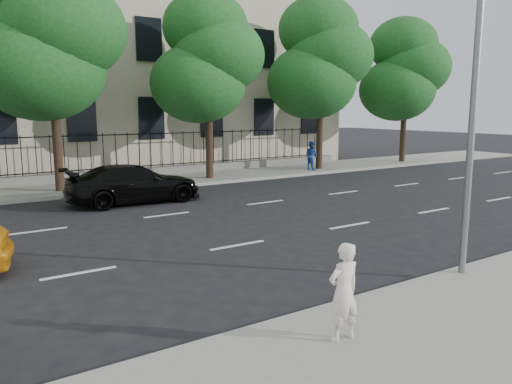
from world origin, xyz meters
The scene contains 14 objects.
ground centered at (0.00, 0.00, 0.00)m, with size 120.00×120.00×0.00m, color black.
near_sidewalk centered at (0.00, -4.00, 0.07)m, with size 60.00×4.00×0.15m, color gray.
far_sidewalk centered at (0.00, 14.00, 0.07)m, with size 60.00×4.00×0.15m, color gray.
lane_markings centered at (0.00, 4.75, 0.01)m, with size 49.60×4.62×0.01m, color silver, non-canonical shape.
masonry_building centered at (0.00, 22.95, 9.02)m, with size 34.60×12.11×18.50m.
iron_fence centered at (0.00, 15.70, 0.65)m, with size 30.00×0.50×2.20m.
street_light centered at (2.50, -1.77, 5.15)m, with size 0.25×3.32×8.05m.
tree_c centered at (-1.96, 13.36, 6.41)m, with size 5.89×5.50×9.80m.
tree_d centered at (5.04, 13.36, 5.84)m, with size 5.34×4.94×8.84m.
tree_e centered at (12.04, 13.36, 6.20)m, with size 5.71×5.31×9.46m.
tree_f centered at (19.04, 13.36, 5.88)m, with size 5.52×5.12×9.01m.
black_sedan centered at (-0.11, 9.67, 0.73)m, with size 2.04×5.01×1.45m, color black.
woman_near centered at (-1.67, -3.16, 0.88)m, with size 0.54×0.35×1.47m, color white.
pedestrian_far centered at (11.24, 12.97, 0.94)m, with size 0.77×0.60×1.58m, color navy.
Camera 1 is at (-6.54, -8.17, 3.50)m, focal length 35.00 mm.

